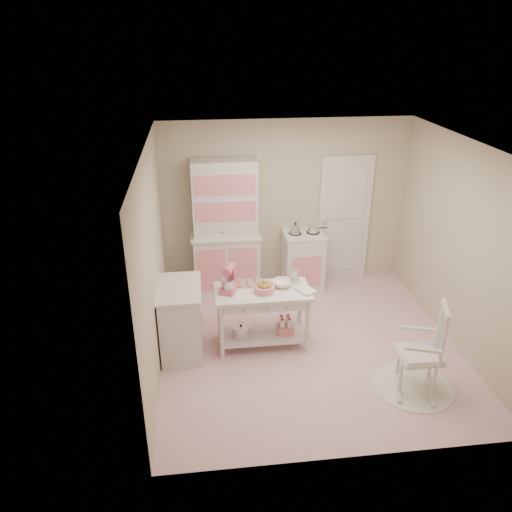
{
  "coord_description": "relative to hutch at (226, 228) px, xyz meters",
  "views": [
    {
      "loc": [
        -1.34,
        -5.34,
        3.81
      ],
      "look_at": [
        -0.62,
        0.59,
        1.05
      ],
      "focal_mm": 35.0,
      "sensor_mm": 36.0,
      "label": 1
    }
  ],
  "objects": [
    {
      "name": "room_shell",
      "position": [
        0.95,
        -1.66,
        0.61
      ],
      "size": [
        3.84,
        3.84,
        2.62
      ],
      "color": "pink",
      "rests_on": "ground"
    },
    {
      "name": "door",
      "position": [
        1.9,
        0.21,
        -0.02
      ],
      "size": [
        0.82,
        0.05,
        2.04
      ],
      "primitive_type": "cube",
      "color": "silver",
      "rests_on": "ground"
    },
    {
      "name": "hutch",
      "position": [
        0.0,
        0.0,
        0.0
      ],
      "size": [
        1.06,
        0.5,
        2.08
      ],
      "primitive_type": "cube",
      "color": "silver",
      "rests_on": "ground"
    },
    {
      "name": "stove",
      "position": [
        1.2,
        -0.05,
        -0.58
      ],
      "size": [
        0.62,
        0.57,
        0.92
      ],
      "primitive_type": "cube",
      "color": "silver",
      "rests_on": "ground"
    },
    {
      "name": "base_cabinet",
      "position": [
        -0.68,
        -1.58,
        -0.58
      ],
      "size": [
        0.54,
        0.84,
        0.92
      ],
      "primitive_type": "cube",
      "color": "silver",
      "rests_on": "ground"
    },
    {
      "name": "lace_rug",
      "position": [
        1.98,
        -2.63,
        -1.03
      ],
      "size": [
        0.92,
        0.92,
        0.01
      ],
      "primitive_type": "cylinder",
      "color": "white",
      "rests_on": "ground"
    },
    {
      "name": "rocking_chair",
      "position": [
        1.98,
        -2.63,
        -0.49
      ],
      "size": [
        0.68,
        0.83,
        1.1
      ],
      "primitive_type": "cube",
      "rotation": [
        0.0,
        0.0,
        -0.32
      ],
      "color": "silver",
      "rests_on": "ground"
    },
    {
      "name": "work_table",
      "position": [
        0.35,
        -1.57,
        -0.64
      ],
      "size": [
        1.2,
        0.6,
        0.8
      ],
      "primitive_type": "cube",
      "color": "silver",
      "rests_on": "ground"
    },
    {
      "name": "stand_mixer",
      "position": [
        -0.07,
        -1.55,
        -0.07
      ],
      "size": [
        0.29,
        0.34,
        0.34
      ],
      "primitive_type": "cube",
      "rotation": [
        0.0,
        0.0,
        -0.4
      ],
      "color": "#CE5774",
      "rests_on": "work_table"
    },
    {
      "name": "cookie_tray",
      "position": [
        0.2,
        -1.39,
        -0.23
      ],
      "size": [
        0.34,
        0.24,
        0.02
      ],
      "primitive_type": "cube",
      "color": "silver",
      "rests_on": "work_table"
    },
    {
      "name": "bread_basket",
      "position": [
        0.37,
        -1.62,
        -0.19
      ],
      "size": [
        0.25,
        0.25,
        0.09
      ],
      "primitive_type": "cylinder",
      "color": "pink",
      "rests_on": "work_table"
    },
    {
      "name": "mixing_bowl",
      "position": [
        0.61,
        -1.49,
        -0.2
      ],
      "size": [
        0.25,
        0.25,
        0.08
      ],
      "primitive_type": "imported",
      "color": "white",
      "rests_on": "work_table"
    },
    {
      "name": "metal_pitcher",
      "position": [
        0.79,
        -1.41,
        -0.16
      ],
      "size": [
        0.1,
        0.1,
        0.17
      ],
      "primitive_type": "cylinder",
      "color": "silver",
      "rests_on": "work_table"
    },
    {
      "name": "recipe_book",
      "position": [
        0.8,
        -1.69,
        -0.23
      ],
      "size": [
        0.28,
        0.3,
        0.02
      ],
      "primitive_type": "imported",
      "rotation": [
        0.0,
        0.0,
        0.46
      ],
      "color": "white",
      "rests_on": "work_table"
    }
  ]
}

